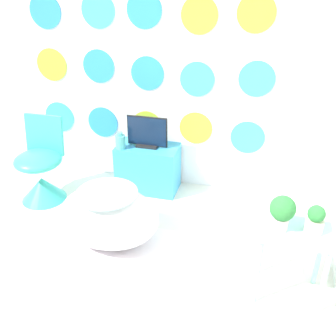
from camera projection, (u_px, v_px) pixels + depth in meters
The scene contains 11 objects.
ground_plane at pixel (58, 334), 2.45m from camera, with size 12.00×12.00×0.00m, color silver.
wall_back_dotted at pixel (149, 54), 3.59m from camera, with size 4.44×0.05×2.60m.
rug at pixel (110, 245), 3.20m from camera, with size 1.03×0.65×0.01m.
bathtub at pixel (109, 216), 3.14m from camera, with size 0.82×0.59×0.48m.
chair at pixel (41, 174), 3.72m from camera, with size 0.44×0.44×0.80m.
tv_cabinet at pixel (148, 168), 3.89m from camera, with size 0.59×0.34×0.47m.
tv at pixel (147, 133), 3.72m from camera, with size 0.39×0.12×0.30m.
vase at pixel (120, 141), 3.71m from camera, with size 0.10×0.10×0.17m.
side_table at pixel (293, 243), 2.56m from camera, with size 0.46×0.34×0.54m.
potted_plant_left at pixel (282, 211), 2.45m from camera, with size 0.16×0.16×0.24m.
potted_plant_right at pixel (315, 220), 2.45m from camera, with size 0.12×0.12×0.19m.
Camera 1 is at (1.09, -1.44, 2.07)m, focal length 42.00 mm.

